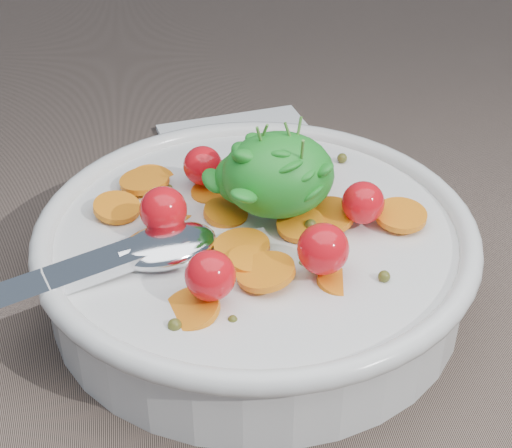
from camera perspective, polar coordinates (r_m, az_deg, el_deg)
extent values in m
plane|color=#786356|center=(0.58, 0.33, -3.77)|extent=(6.00, 6.00, 0.00)
cylinder|color=silver|center=(0.55, 0.00, -2.75)|extent=(0.29, 0.29, 0.06)
torus|color=silver|center=(0.54, 0.00, -0.38)|extent=(0.30, 0.30, 0.02)
cylinder|color=silver|center=(0.57, 0.00, -4.71)|extent=(0.14, 0.14, 0.01)
cylinder|color=brown|center=(0.55, 0.00, -2.75)|extent=(0.26, 0.26, 0.04)
cylinder|color=orange|center=(0.60, -7.54, 3.09)|extent=(0.04, 0.04, 0.02)
cylinder|color=orange|center=(0.47, -4.79, -6.27)|extent=(0.04, 0.04, 0.02)
cylinder|color=orange|center=(0.49, 0.72, -3.50)|extent=(0.04, 0.04, 0.01)
cylinder|color=orange|center=(0.59, 4.94, 2.69)|extent=(0.05, 0.05, 0.02)
cylinder|color=orange|center=(0.56, -10.09, 1.20)|extent=(0.05, 0.05, 0.01)
cylinder|color=orange|center=(0.58, -8.11, 3.14)|extent=(0.04, 0.04, 0.01)
cylinder|color=orange|center=(0.50, 2.34, -3.71)|extent=(0.05, 0.05, 0.01)
cylinder|color=orange|center=(0.55, 10.50, 0.64)|extent=(0.05, 0.05, 0.01)
cylinder|color=orange|center=(0.55, -2.23, 0.77)|extent=(0.04, 0.04, 0.01)
cylinder|color=orange|center=(0.53, 3.23, 0.00)|extent=(0.04, 0.04, 0.01)
cylinder|color=orange|center=(0.54, 5.25, 0.59)|extent=(0.04, 0.04, 0.01)
cylinder|color=orange|center=(0.56, -6.30, 0.71)|extent=(0.04, 0.04, 0.01)
cylinder|color=orange|center=(0.57, -3.38, 2.21)|extent=(0.04, 0.04, 0.01)
cylinder|color=orange|center=(0.53, -5.93, -1.22)|extent=(0.04, 0.04, 0.01)
cylinder|color=orange|center=(0.49, 6.04, -4.35)|extent=(0.04, 0.04, 0.01)
cylinder|color=orange|center=(0.61, 2.93, 4.06)|extent=(0.05, 0.05, 0.02)
cylinder|color=orange|center=(0.50, -0.47, -2.69)|extent=(0.04, 0.04, 0.01)
cylinder|color=orange|center=(0.51, -1.03, -1.64)|extent=(0.05, 0.05, 0.01)
sphere|color=#51521B|center=(0.53, 4.00, -0.08)|extent=(0.01, 0.01, 0.01)
sphere|color=#51521B|center=(0.62, 6.28, 4.78)|extent=(0.01, 0.01, 0.01)
sphere|color=#51521B|center=(0.50, 9.30, -3.79)|extent=(0.01, 0.01, 0.01)
sphere|color=#51521B|center=(0.57, -10.17, 1.29)|extent=(0.01, 0.01, 0.01)
sphere|color=#51521B|center=(0.51, -11.16, -3.21)|extent=(0.01, 0.01, 0.01)
sphere|color=#51521B|center=(0.46, -1.71, -6.99)|extent=(0.01, 0.01, 0.01)
sphere|color=#51521B|center=(0.58, -6.36, 2.63)|extent=(0.01, 0.01, 0.01)
sphere|color=#51521B|center=(0.57, -10.76, 1.29)|extent=(0.01, 0.01, 0.01)
sphere|color=#51521B|center=(0.49, -3.92, -4.29)|extent=(0.01, 0.01, 0.01)
sphere|color=#51521B|center=(0.61, -2.02, 4.39)|extent=(0.01, 0.01, 0.01)
sphere|color=#51521B|center=(0.46, -5.94, -7.34)|extent=(0.01, 0.01, 0.01)
sphere|color=#51521B|center=(0.51, 3.52, -2.94)|extent=(0.01, 0.01, 0.01)
sphere|color=red|center=(0.53, 7.80, 1.55)|extent=(0.03, 0.03, 0.03)
sphere|color=red|center=(0.58, 3.43, 4.67)|extent=(0.03, 0.03, 0.03)
sphere|color=red|center=(0.57, -3.89, 4.26)|extent=(0.03, 0.03, 0.03)
sphere|color=red|center=(0.52, -6.76, 1.02)|extent=(0.03, 0.03, 0.03)
sphere|color=red|center=(0.46, -3.35, -3.77)|extent=(0.03, 0.03, 0.03)
sphere|color=red|center=(0.48, 4.90, -1.82)|extent=(0.03, 0.03, 0.03)
ellipsoid|color=green|center=(0.53, 1.62, 3.61)|extent=(0.08, 0.07, 0.06)
ellipsoid|color=green|center=(0.54, -0.72, 3.36)|extent=(0.04, 0.04, 0.04)
ellipsoid|color=green|center=(0.52, 2.80, 5.17)|extent=(0.02, 0.02, 0.02)
ellipsoid|color=green|center=(0.54, -3.05, 3.15)|extent=(0.02, 0.03, 0.02)
ellipsoid|color=green|center=(0.51, 4.93, 3.91)|extent=(0.02, 0.02, 0.02)
ellipsoid|color=green|center=(0.52, 1.72, 4.90)|extent=(0.03, 0.03, 0.02)
ellipsoid|color=green|center=(0.51, 4.00, 2.16)|extent=(0.02, 0.03, 0.03)
ellipsoid|color=green|center=(0.54, 2.61, 5.25)|extent=(0.02, 0.02, 0.02)
ellipsoid|color=green|center=(0.51, 3.42, 3.68)|extent=(0.02, 0.02, 0.02)
ellipsoid|color=green|center=(0.55, 0.30, 5.65)|extent=(0.03, 0.03, 0.02)
ellipsoid|color=green|center=(0.55, 1.91, 4.75)|extent=(0.02, 0.02, 0.01)
ellipsoid|color=green|center=(0.49, -0.90, 2.07)|extent=(0.03, 0.03, 0.02)
ellipsoid|color=green|center=(0.52, 1.20, 3.91)|extent=(0.02, 0.03, 0.02)
ellipsoid|color=green|center=(0.51, 1.80, 4.97)|extent=(0.03, 0.03, 0.02)
ellipsoid|color=green|center=(0.53, -0.05, 6.11)|extent=(0.02, 0.02, 0.01)
ellipsoid|color=green|center=(0.51, 2.25, 4.20)|extent=(0.03, 0.03, 0.02)
ellipsoid|color=green|center=(0.52, 1.80, 4.16)|extent=(0.02, 0.03, 0.02)
ellipsoid|color=green|center=(0.52, 1.60, 4.73)|extent=(0.02, 0.02, 0.01)
ellipsoid|color=green|center=(0.52, -0.63, 5.03)|extent=(0.03, 0.03, 0.02)
ellipsoid|color=green|center=(0.51, -0.60, 4.78)|extent=(0.03, 0.03, 0.03)
ellipsoid|color=green|center=(0.52, 1.57, 5.13)|extent=(0.02, 0.02, 0.01)
ellipsoid|color=green|center=(0.52, 0.45, 4.90)|extent=(0.02, 0.02, 0.01)
ellipsoid|color=green|center=(0.51, 2.98, 3.10)|extent=(0.03, 0.02, 0.02)
ellipsoid|color=green|center=(0.54, -1.03, 4.65)|extent=(0.03, 0.03, 0.01)
cylinder|color=#4C8C33|center=(0.52, 3.00, 4.93)|extent=(0.02, 0.01, 0.05)
cylinder|color=#4C8C33|center=(0.53, 0.03, 5.36)|extent=(0.01, 0.02, 0.05)
cylinder|color=#4C8C33|center=(0.52, 0.71, 4.92)|extent=(0.01, 0.01, 0.05)
cylinder|color=#4C8C33|center=(0.53, 2.83, 5.17)|extent=(0.01, 0.01, 0.05)
cylinder|color=#4C8C33|center=(0.51, 3.26, 4.13)|extent=(0.00, 0.02, 0.05)
ellipsoid|color=silver|center=(0.51, -6.45, -1.60)|extent=(0.08, 0.06, 0.02)
cube|color=silver|center=(0.50, -12.05, -3.22)|extent=(0.13, 0.06, 0.02)
cylinder|color=silver|center=(0.51, -8.67, -2.12)|extent=(0.03, 0.02, 0.01)
cube|color=white|center=(0.75, -0.90, 5.74)|extent=(0.16, 0.15, 0.01)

